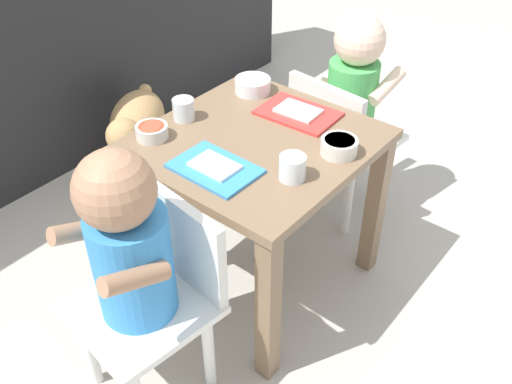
% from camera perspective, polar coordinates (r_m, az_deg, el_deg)
% --- Properties ---
extents(ground_plane, '(7.00, 7.00, 0.00)m').
position_cam_1_polar(ground_plane, '(1.73, -0.00, -8.15)').
color(ground_plane, '#B2ADA3').
extents(kitchen_cabinet_back, '(2.39, 0.36, 0.90)m').
position_cam_1_polar(kitchen_cabinet_back, '(2.19, -22.55, 13.65)').
color(kitchen_cabinet_back, '#232326').
rests_on(kitchen_cabinet_back, ground).
extents(dining_table, '(0.55, 0.53, 0.48)m').
position_cam_1_polar(dining_table, '(1.48, -0.00, 2.34)').
color(dining_table, '#7A6047').
rests_on(dining_table, ground).
extents(seated_child_left, '(0.31, 0.31, 0.68)m').
position_cam_1_polar(seated_child_left, '(1.20, -11.94, -5.99)').
color(seated_child_left, white).
rests_on(seated_child_left, ground).
extents(seated_child_right, '(0.31, 0.31, 0.67)m').
position_cam_1_polar(seated_child_right, '(1.77, 9.27, 9.34)').
color(seated_child_right, white).
rests_on(seated_child_right, ground).
extents(dog, '(0.39, 0.34, 0.30)m').
position_cam_1_polar(dog, '(2.08, -11.84, 6.74)').
color(dog, tan).
rests_on(dog, ground).
extents(food_tray_left, '(0.14, 0.20, 0.02)m').
position_cam_1_polar(food_tray_left, '(1.32, -4.11, 2.41)').
color(food_tray_left, '#388CD8').
rests_on(food_tray_left, dining_table).
extents(food_tray_right, '(0.15, 0.21, 0.02)m').
position_cam_1_polar(food_tray_right, '(1.53, 4.20, 7.87)').
color(food_tray_right, red).
rests_on(food_tray_right, dining_table).
extents(water_cup_left, '(0.06, 0.06, 0.06)m').
position_cam_1_polar(water_cup_left, '(1.51, -7.19, 8.03)').
color(water_cup_left, white).
rests_on(water_cup_left, dining_table).
extents(water_cup_right, '(0.06, 0.06, 0.06)m').
position_cam_1_polar(water_cup_right, '(1.28, 3.63, 2.32)').
color(water_cup_right, white).
rests_on(water_cup_right, dining_table).
extents(cereal_bowl_left_side, '(0.10, 0.10, 0.04)m').
position_cam_1_polar(cereal_bowl_left_side, '(1.64, -0.33, 10.60)').
color(cereal_bowl_left_side, white).
rests_on(cereal_bowl_left_side, dining_table).
extents(cereal_bowl_right_side, '(0.08, 0.08, 0.03)m').
position_cam_1_polar(cereal_bowl_right_side, '(1.45, -10.31, 5.95)').
color(cereal_bowl_right_side, silver).
rests_on(cereal_bowl_right_side, dining_table).
extents(veggie_bowl_near, '(0.09, 0.09, 0.04)m').
position_cam_1_polar(veggie_bowl_near, '(1.38, 8.26, 4.54)').
color(veggie_bowl_near, silver).
rests_on(veggie_bowl_near, dining_table).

